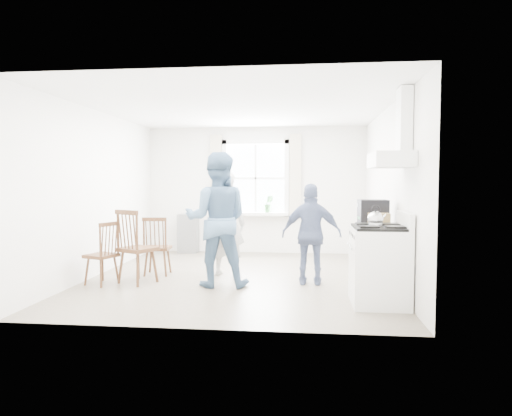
{
  "coord_description": "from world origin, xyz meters",
  "views": [
    {
      "loc": [
        1.0,
        -6.93,
        1.49
      ],
      "look_at": [
        0.25,
        0.2,
        1.07
      ],
      "focal_mm": 32.0,
      "sensor_mm": 36.0,
      "label": 1
    }
  ],
  "objects_px": {
    "windsor_chair_c": "(106,246)",
    "person_mid": "(217,220)",
    "low_cabinet": "(376,258)",
    "person_right": "(311,234)",
    "windsor_chair_a": "(156,240)",
    "windsor_chair_b": "(131,239)",
    "person_left": "(226,223)",
    "stereo_stack": "(373,212)",
    "gas_stove": "(379,265)"
  },
  "relations": [
    {
      "from": "stereo_stack",
      "to": "windsor_chair_b",
      "type": "height_order",
      "value": "stereo_stack"
    },
    {
      "from": "windsor_chair_a",
      "to": "stereo_stack",
      "type": "bearing_deg",
      "value": -9.92
    },
    {
      "from": "person_left",
      "to": "person_mid",
      "type": "bearing_deg",
      "value": 101.35
    },
    {
      "from": "stereo_stack",
      "to": "windsor_chair_a",
      "type": "height_order",
      "value": "stereo_stack"
    },
    {
      "from": "low_cabinet",
      "to": "windsor_chair_b",
      "type": "height_order",
      "value": "windsor_chair_b"
    },
    {
      "from": "person_mid",
      "to": "windsor_chair_a",
      "type": "bearing_deg",
      "value": -32.86
    },
    {
      "from": "person_mid",
      "to": "windsor_chair_b",
      "type": "bearing_deg",
      "value": -3.41
    },
    {
      "from": "windsor_chair_a",
      "to": "windsor_chair_b",
      "type": "bearing_deg",
      "value": -104.7
    },
    {
      "from": "person_left",
      "to": "person_mid",
      "type": "relative_size",
      "value": 0.88
    },
    {
      "from": "low_cabinet",
      "to": "windsor_chair_a",
      "type": "relative_size",
      "value": 0.96
    },
    {
      "from": "gas_stove",
      "to": "windsor_chair_c",
      "type": "distance_m",
      "value": 3.77
    },
    {
      "from": "windsor_chair_b",
      "to": "person_mid",
      "type": "relative_size",
      "value": 0.58
    },
    {
      "from": "stereo_stack",
      "to": "person_right",
      "type": "height_order",
      "value": "person_right"
    },
    {
      "from": "windsor_chair_b",
      "to": "person_right",
      "type": "distance_m",
      "value": 2.59
    },
    {
      "from": "low_cabinet",
      "to": "person_right",
      "type": "xyz_separation_m",
      "value": [
        -0.87,
        0.28,
        0.28
      ]
    },
    {
      "from": "windsor_chair_a",
      "to": "windsor_chair_b",
      "type": "distance_m",
      "value": 0.64
    },
    {
      "from": "gas_stove",
      "to": "windsor_chair_c",
      "type": "height_order",
      "value": "gas_stove"
    },
    {
      "from": "person_right",
      "to": "windsor_chair_a",
      "type": "bearing_deg",
      "value": -6.68
    },
    {
      "from": "windsor_chair_b",
      "to": "person_right",
      "type": "bearing_deg",
      "value": 5.84
    },
    {
      "from": "low_cabinet",
      "to": "person_right",
      "type": "bearing_deg",
      "value": 162.27
    },
    {
      "from": "low_cabinet",
      "to": "windsor_chair_b",
      "type": "distance_m",
      "value": 3.46
    },
    {
      "from": "gas_stove",
      "to": "person_right",
      "type": "distance_m",
      "value": 1.29
    },
    {
      "from": "person_right",
      "to": "windsor_chair_b",
      "type": "bearing_deg",
      "value": 7.27
    },
    {
      "from": "stereo_stack",
      "to": "windsor_chair_b",
      "type": "xyz_separation_m",
      "value": [
        -3.41,
        -0.04,
        -0.4
      ]
    },
    {
      "from": "person_mid",
      "to": "person_right",
      "type": "relative_size",
      "value": 1.3
    },
    {
      "from": "windsor_chair_b",
      "to": "person_right",
      "type": "height_order",
      "value": "person_right"
    },
    {
      "from": "stereo_stack",
      "to": "gas_stove",
      "type": "bearing_deg",
      "value": -91.96
    },
    {
      "from": "windsor_chair_b",
      "to": "person_mid",
      "type": "height_order",
      "value": "person_mid"
    },
    {
      "from": "person_left",
      "to": "person_mid",
      "type": "distance_m",
      "value": 0.73
    },
    {
      "from": "stereo_stack",
      "to": "person_left",
      "type": "relative_size",
      "value": 0.23
    },
    {
      "from": "windsor_chair_a",
      "to": "person_mid",
      "type": "height_order",
      "value": "person_mid"
    },
    {
      "from": "windsor_chair_c",
      "to": "person_mid",
      "type": "height_order",
      "value": "person_mid"
    },
    {
      "from": "gas_stove",
      "to": "windsor_chair_a",
      "type": "height_order",
      "value": "gas_stove"
    },
    {
      "from": "stereo_stack",
      "to": "windsor_chair_a",
      "type": "distance_m",
      "value": 3.33
    },
    {
      "from": "windsor_chair_a",
      "to": "person_left",
      "type": "bearing_deg",
      "value": 7.42
    },
    {
      "from": "low_cabinet",
      "to": "windsor_chair_b",
      "type": "xyz_separation_m",
      "value": [
        -3.45,
        0.01,
        0.21
      ]
    },
    {
      "from": "windsor_chair_a",
      "to": "windsor_chair_b",
      "type": "relative_size",
      "value": 0.86
    },
    {
      "from": "low_cabinet",
      "to": "windsor_chair_a",
      "type": "xyz_separation_m",
      "value": [
        -3.29,
        0.62,
        0.12
      ]
    },
    {
      "from": "low_cabinet",
      "to": "windsor_chair_a",
      "type": "distance_m",
      "value": 3.35
    },
    {
      "from": "stereo_stack",
      "to": "windsor_chair_b",
      "type": "distance_m",
      "value": 3.43
    },
    {
      "from": "windsor_chair_b",
      "to": "windsor_chair_a",
      "type": "bearing_deg",
      "value": 75.3
    },
    {
      "from": "windsor_chair_a",
      "to": "low_cabinet",
      "type": "bearing_deg",
      "value": -10.73
    },
    {
      "from": "windsor_chair_a",
      "to": "windsor_chair_b",
      "type": "xyz_separation_m",
      "value": [
        -0.16,
        -0.61,
        0.09
      ]
    },
    {
      "from": "windsor_chair_a",
      "to": "person_right",
      "type": "bearing_deg",
      "value": -8.12
    },
    {
      "from": "windsor_chair_c",
      "to": "person_right",
      "type": "height_order",
      "value": "person_right"
    },
    {
      "from": "windsor_chair_a",
      "to": "person_right",
      "type": "xyz_separation_m",
      "value": [
        2.42,
        -0.35,
        0.16
      ]
    },
    {
      "from": "windsor_chair_a",
      "to": "person_right",
      "type": "distance_m",
      "value": 2.45
    },
    {
      "from": "windsor_chair_a",
      "to": "person_left",
      "type": "relative_size",
      "value": 0.56
    },
    {
      "from": "low_cabinet",
      "to": "windsor_chair_c",
      "type": "height_order",
      "value": "windsor_chair_c"
    },
    {
      "from": "person_right",
      "to": "person_mid",
      "type": "bearing_deg",
      "value": 11.19
    }
  ]
}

